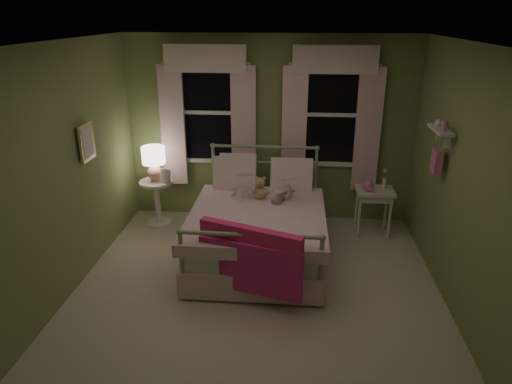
# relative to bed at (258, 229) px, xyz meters

# --- Properties ---
(room_shell) EXTENTS (4.20, 4.20, 4.20)m
(room_shell) POSITION_rel_bed_xyz_m (0.05, -0.85, 0.92)
(room_shell) COLOR beige
(room_shell) RESTS_ON ground
(bed) EXTENTS (1.58, 2.04, 1.18)m
(bed) POSITION_rel_bed_xyz_m (0.00, 0.00, 0.00)
(bed) COLOR white
(bed) RESTS_ON ground
(pink_throw) EXTENTS (1.07, 0.47, 0.71)m
(pink_throw) POSITION_rel_bed_xyz_m (0.01, -1.02, 0.23)
(pink_throw) COLOR #E32C6F
(pink_throw) RESTS_ON bed
(child_left) EXTENTS (0.27, 0.19, 0.72)m
(child_left) POSITION_rel_bed_xyz_m (-0.27, 0.43, 0.55)
(child_left) COLOR #F7D1DD
(child_left) RESTS_ON bed
(child_right) EXTENTS (0.41, 0.36, 0.71)m
(child_right) POSITION_rel_bed_xyz_m (0.29, 0.43, 0.55)
(child_right) COLOR #F7D1DD
(child_right) RESTS_ON bed
(book_left) EXTENTS (0.21, 0.14, 0.26)m
(book_left) POSITION_rel_bed_xyz_m (-0.27, 0.18, 0.59)
(book_left) COLOR beige
(book_left) RESTS_ON child_left
(book_right) EXTENTS (0.22, 0.18, 0.26)m
(book_right) POSITION_rel_bed_xyz_m (0.29, 0.18, 0.54)
(book_right) COLOR beige
(book_right) RESTS_ON child_right
(teddy_bear) EXTENTS (0.22, 0.18, 0.30)m
(teddy_bear) POSITION_rel_bed_xyz_m (0.01, 0.27, 0.42)
(teddy_bear) COLOR tan
(teddy_bear) RESTS_ON bed
(nightstand_left) EXTENTS (0.46, 0.46, 0.65)m
(nightstand_left) POSITION_rel_bed_xyz_m (-1.51, 0.83, 0.04)
(nightstand_left) COLOR white
(nightstand_left) RESTS_ON ground
(table_lamp) EXTENTS (0.32, 0.32, 0.48)m
(table_lamp) POSITION_rel_bed_xyz_m (-1.51, 0.83, 0.58)
(table_lamp) COLOR tan
(table_lamp) RESTS_ON nightstand_left
(book_nightstand) EXTENTS (0.22, 0.26, 0.02)m
(book_nightstand) POSITION_rel_bed_xyz_m (-1.41, 0.75, 0.28)
(book_nightstand) COLOR beige
(book_nightstand) RESTS_ON nightstand_left
(nightstand_right) EXTENTS (0.50, 0.40, 0.64)m
(nightstand_right) POSITION_rel_bed_xyz_m (1.50, 0.77, 0.17)
(nightstand_right) COLOR white
(nightstand_right) RESTS_ON ground
(pink_toy) EXTENTS (0.14, 0.19, 0.14)m
(pink_toy) POSITION_rel_bed_xyz_m (1.40, 0.77, 0.33)
(pink_toy) COLOR pink
(pink_toy) RESTS_ON nightstand_right
(bud_vase) EXTENTS (0.06, 0.06, 0.28)m
(bud_vase) POSITION_rel_bed_xyz_m (1.62, 0.82, 0.41)
(bud_vase) COLOR white
(bud_vase) RESTS_ON nightstand_right
(window_left) EXTENTS (1.34, 0.13, 1.96)m
(window_left) POSITION_rel_bed_xyz_m (-0.80, 1.18, 1.25)
(window_left) COLOR black
(window_left) RESTS_ON room_shell
(window_right) EXTENTS (1.34, 0.13, 1.96)m
(window_right) POSITION_rel_bed_xyz_m (0.90, 1.18, 1.25)
(window_right) COLOR black
(window_right) RESTS_ON room_shell
(wall_shelf) EXTENTS (0.15, 0.50, 0.60)m
(wall_shelf) POSITION_rel_bed_xyz_m (1.95, -0.15, 1.15)
(wall_shelf) COLOR white
(wall_shelf) RESTS_ON room_shell
(framed_picture) EXTENTS (0.03, 0.32, 0.42)m
(framed_picture) POSITION_rel_bed_xyz_m (-1.90, -0.25, 1.12)
(framed_picture) COLOR beige
(framed_picture) RESTS_ON room_shell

